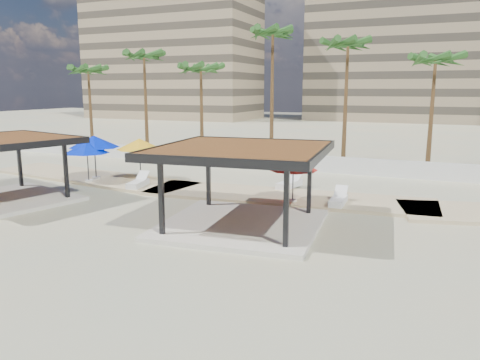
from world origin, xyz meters
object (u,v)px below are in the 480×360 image
at_px(umbrella_c, 293,164).
at_px(lounger_b, 290,184).
at_px(pavilion_central, 241,179).
at_px(umbrella_a, 94,142).
at_px(lounger_c, 338,200).
at_px(lounger_a, 138,183).

height_order(umbrella_c, lounger_b, umbrella_c).
relative_size(pavilion_central, umbrella_c, 2.29).
xyz_separation_m(umbrella_a, umbrella_c, (13.69, -0.95, -0.47)).
distance_m(pavilion_central, umbrella_c, 4.82).
distance_m(umbrella_a, lounger_c, 16.15).
distance_m(lounger_a, lounger_c, 12.05).
relative_size(pavilion_central, umbrella_a, 2.29).
bearing_deg(lounger_b, pavilion_central, -167.66).
bearing_deg(pavilion_central, lounger_b, 86.94).
bearing_deg(umbrella_a, pavilion_central, -23.93).
relative_size(pavilion_central, lounger_a, 3.50).
bearing_deg(pavilion_central, lounger_c, 52.90).
bearing_deg(pavilion_central, umbrella_c, 73.79).
height_order(umbrella_c, lounger_c, umbrella_c).
bearing_deg(lounger_b, umbrella_a, 111.30).
distance_m(lounger_b, lounger_c, 4.63).
bearing_deg(lounger_c, umbrella_a, 86.15).
xyz_separation_m(pavilion_central, lounger_c, (3.20, 5.20, -1.76)).
bearing_deg(lounger_c, lounger_a, 89.86).
distance_m(pavilion_central, lounger_c, 6.35).
xyz_separation_m(pavilion_central, lounger_b, (-0.35, 8.18, -1.74)).
height_order(umbrella_a, lounger_a, umbrella_a).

